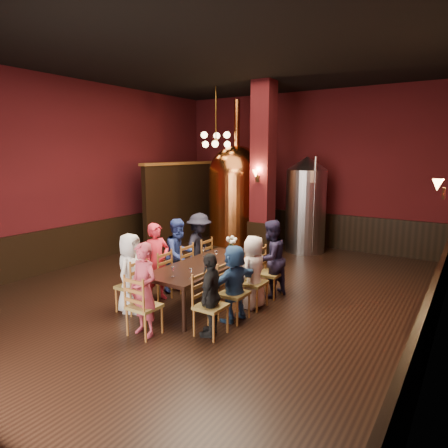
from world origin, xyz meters
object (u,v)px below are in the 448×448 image
Objects in this scene: person_1 at (157,262)px; rose_vase at (231,242)px; steel_vessel at (306,205)px; person_0 at (131,273)px; dining_table at (204,267)px; person_2 at (179,255)px; copper_kettle at (237,196)px.

person_1 reaches higher than rose_vase.
rose_vase is (-0.06, -3.87, -0.34)m from steel_vessel.
person_0 is at bearing -167.58° from person_1.
person_1 is (-0.85, -0.32, 0.05)m from dining_table.
steel_vessel is (0.96, 5.76, 0.63)m from person_0.
person_2 is at bearing 158.78° from dining_table.
person_2 reaches higher than rose_vase.
rose_vase is (0.89, 1.89, 0.29)m from person_0.
steel_vessel is at bearing 2.46° from person_1.
copper_kettle is (-0.83, 5.00, 0.83)m from person_0.
steel_vessel is at bearing -26.61° from person_0.
person_0 is 1.33m from person_2.
person_1 is at bearing -126.01° from rose_vase.
person_1 is 0.35× the size of copper_kettle.
person_2 is 3.85m from copper_kettle.
person_2 is 0.35× the size of copper_kettle.
dining_table is 0.91× the size of steel_vessel.
steel_vessel is at bearing 89.45° from dining_table.
copper_kettle is at bearing 119.05° from rose_vase.
dining_table is at bearing -101.01° from person_2.
person_1 is at bearing -79.00° from copper_kettle.
person_2 is at bearing -17.79° from person_0.
steel_vessel is at bearing 23.12° from copper_kettle.
person_0 is 5.88m from steel_vessel.
steel_vessel is at bearing -1.19° from person_2.
person_2 is (-0.85, 0.34, 0.04)m from dining_table.
person_1 is 1.00× the size of person_2.
rose_vase reaches higher than dining_table.
person_0 is 2.11m from rose_vase.
person_0 is 0.53× the size of steel_vessel.
person_0 reaches higher than dining_table.
rose_vase is at bearing -23.00° from person_1.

